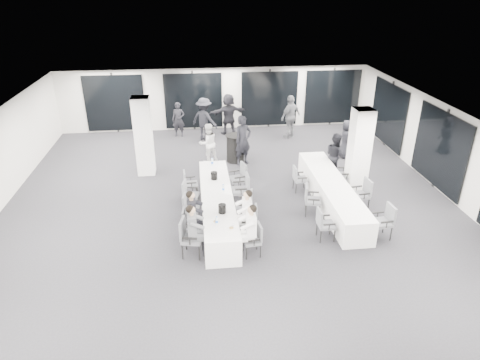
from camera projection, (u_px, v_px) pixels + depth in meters
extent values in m
cube|color=black|center=(232.00, 212.00, 12.98)|extent=(14.00, 16.00, 0.02)
cube|color=white|center=(231.00, 123.00, 11.77)|extent=(14.00, 16.00, 0.02)
cube|color=beige|center=(459.00, 159.00, 13.08)|extent=(0.02, 16.00, 2.80)
cube|color=beige|center=(215.00, 99.00, 19.56)|extent=(14.00, 0.02, 2.80)
cube|color=black|center=(215.00, 100.00, 19.52)|extent=(13.60, 0.06, 2.50)
cube|color=black|center=(440.00, 149.00, 13.99)|extent=(0.06, 14.00, 2.50)
cube|color=white|center=(144.00, 136.00, 14.97)|extent=(0.60, 0.60, 2.80)
cube|color=white|center=(359.00, 151.00, 13.70)|extent=(0.60, 0.60, 2.80)
cube|color=white|center=(217.00, 206.00, 12.55)|extent=(0.90, 5.00, 0.75)
cube|color=white|center=(332.00, 193.00, 13.29)|extent=(0.90, 5.00, 0.75)
cylinder|color=black|center=(235.00, 148.00, 16.35)|extent=(0.66, 0.66, 1.04)
cylinder|color=black|center=(235.00, 135.00, 16.12)|extent=(0.76, 0.76, 0.02)
cube|color=#56595E|center=(192.00, 239.00, 10.77)|extent=(0.59, 0.61, 0.09)
cube|color=#56595E|center=(182.00, 228.00, 10.66)|extent=(0.16, 0.50, 0.49)
cylinder|color=black|center=(186.00, 242.00, 11.09)|extent=(0.04, 0.04, 0.44)
cylinder|color=black|center=(183.00, 252.00, 10.71)|extent=(0.04, 0.04, 0.44)
cylinder|color=black|center=(202.00, 243.00, 11.06)|extent=(0.04, 0.04, 0.44)
cylinder|color=black|center=(199.00, 253.00, 10.67)|extent=(0.04, 0.04, 0.44)
cube|color=black|center=(194.00, 227.00, 10.93)|extent=(0.37, 0.12, 0.04)
cube|color=black|center=(190.00, 239.00, 10.45)|extent=(0.37, 0.12, 0.04)
cube|color=#56595E|center=(192.00, 225.00, 11.50)|extent=(0.48, 0.49, 0.07)
cube|color=#56595E|center=(184.00, 217.00, 11.39)|extent=(0.10, 0.43, 0.43)
cylinder|color=black|center=(186.00, 228.00, 11.76)|extent=(0.03, 0.03, 0.38)
cylinder|color=black|center=(185.00, 236.00, 11.43)|extent=(0.03, 0.03, 0.38)
cylinder|color=black|center=(200.00, 228.00, 11.77)|extent=(0.03, 0.03, 0.38)
cylinder|color=black|center=(199.00, 236.00, 11.43)|extent=(0.03, 0.03, 0.38)
cube|color=black|center=(192.00, 215.00, 11.64)|extent=(0.32, 0.07, 0.04)
cube|color=black|center=(191.00, 224.00, 11.22)|extent=(0.32, 0.07, 0.04)
cube|color=#56595E|center=(192.00, 209.00, 12.28)|extent=(0.49, 0.51, 0.07)
cube|color=#56595E|center=(184.00, 202.00, 12.18)|extent=(0.13, 0.42, 0.42)
cylinder|color=black|center=(187.00, 213.00, 12.55)|extent=(0.03, 0.03, 0.37)
cylinder|color=black|center=(185.00, 219.00, 12.22)|extent=(0.03, 0.03, 0.37)
cylinder|color=black|center=(199.00, 213.00, 12.53)|extent=(0.03, 0.03, 0.37)
cylinder|color=black|center=(197.00, 220.00, 12.20)|extent=(0.03, 0.03, 0.37)
cube|color=black|center=(193.00, 201.00, 12.41)|extent=(0.31, 0.09, 0.04)
cube|color=black|center=(190.00, 209.00, 12.00)|extent=(0.31, 0.09, 0.04)
cube|color=#56595E|center=(191.00, 196.00, 13.01)|extent=(0.52, 0.53, 0.08)
cube|color=#56595E|center=(184.00, 188.00, 12.92)|extent=(0.14, 0.44, 0.43)
cylinder|color=black|center=(187.00, 199.00, 13.30)|extent=(0.03, 0.03, 0.39)
cylinder|color=black|center=(184.00, 205.00, 12.96)|extent=(0.03, 0.03, 0.39)
cylinder|color=black|center=(199.00, 200.00, 13.27)|extent=(0.03, 0.03, 0.39)
cylinder|color=black|center=(197.00, 206.00, 12.93)|extent=(0.03, 0.03, 0.39)
cube|color=black|center=(193.00, 188.00, 13.16)|extent=(0.32, 0.10, 0.04)
cube|color=black|center=(190.00, 195.00, 12.73)|extent=(0.32, 0.10, 0.04)
cube|color=#56595E|center=(191.00, 184.00, 13.77)|extent=(0.45, 0.46, 0.07)
cube|color=#56595E|center=(185.00, 178.00, 13.63)|extent=(0.08, 0.42, 0.42)
cylinder|color=black|center=(186.00, 188.00, 14.00)|extent=(0.03, 0.03, 0.37)
cylinder|color=black|center=(186.00, 193.00, 13.68)|extent=(0.03, 0.03, 0.37)
cylinder|color=black|center=(197.00, 187.00, 14.06)|extent=(0.03, 0.03, 0.37)
cylinder|color=black|center=(198.00, 192.00, 13.74)|extent=(0.03, 0.03, 0.37)
cube|color=black|center=(190.00, 177.00, 13.91)|extent=(0.31, 0.06, 0.04)
cube|color=black|center=(191.00, 183.00, 13.50)|extent=(0.31, 0.06, 0.04)
cube|color=#56595E|center=(252.00, 241.00, 10.82)|extent=(0.47, 0.48, 0.07)
cube|color=#56595E|center=(260.00, 232.00, 10.75)|extent=(0.10, 0.42, 0.42)
cylinder|color=black|center=(260.00, 251.00, 10.79)|extent=(0.03, 0.03, 0.37)
cylinder|color=black|center=(257.00, 243.00, 11.11)|extent=(0.03, 0.03, 0.37)
cylinder|color=black|center=(246.00, 253.00, 10.71)|extent=(0.03, 0.03, 0.37)
cylinder|color=black|center=(243.00, 245.00, 11.04)|extent=(0.03, 0.03, 0.37)
cube|color=black|center=(254.00, 241.00, 10.55)|extent=(0.31, 0.07, 0.04)
cube|color=black|center=(250.00, 231.00, 10.95)|extent=(0.31, 0.07, 0.04)
cube|color=#56595E|center=(248.00, 223.00, 11.52)|extent=(0.51, 0.52, 0.08)
cube|color=#56595E|center=(256.00, 214.00, 11.41)|extent=(0.11, 0.46, 0.46)
cylinder|color=black|center=(255.00, 235.00, 11.45)|extent=(0.04, 0.04, 0.41)
cylinder|color=black|center=(255.00, 227.00, 11.81)|extent=(0.04, 0.04, 0.41)
cylinder|color=black|center=(240.00, 235.00, 11.45)|extent=(0.04, 0.04, 0.41)
cylinder|color=black|center=(240.00, 227.00, 11.81)|extent=(0.04, 0.04, 0.41)
cube|color=black|center=(248.00, 222.00, 11.23)|extent=(0.34, 0.07, 0.04)
cube|color=black|center=(248.00, 213.00, 11.68)|extent=(0.34, 0.07, 0.04)
cube|color=#56595E|center=(243.00, 206.00, 12.40)|extent=(0.54, 0.55, 0.08)
cube|color=#56595E|center=(251.00, 199.00, 12.27)|extent=(0.16, 0.45, 0.45)
cylinder|color=black|center=(249.00, 217.00, 12.31)|extent=(0.03, 0.03, 0.40)
cylinder|color=black|center=(251.00, 210.00, 12.66)|extent=(0.03, 0.03, 0.40)
cylinder|color=black|center=(236.00, 216.00, 12.35)|extent=(0.03, 0.03, 0.40)
cylinder|color=black|center=(238.00, 210.00, 12.70)|extent=(0.03, 0.03, 0.40)
cube|color=black|center=(243.00, 205.00, 12.11)|extent=(0.33, 0.11, 0.04)
cube|color=black|center=(244.00, 197.00, 12.55)|extent=(0.33, 0.11, 0.04)
cube|color=#56595E|center=(240.00, 191.00, 13.20)|extent=(0.50, 0.52, 0.09)
cube|color=#56595E|center=(248.00, 182.00, 13.11)|extent=(0.08, 0.49, 0.49)
cylinder|color=black|center=(248.00, 201.00, 13.15)|extent=(0.04, 0.04, 0.44)
cylinder|color=black|center=(246.00, 195.00, 13.53)|extent=(0.04, 0.04, 0.44)
cylinder|color=black|center=(234.00, 202.00, 13.10)|extent=(0.04, 0.04, 0.44)
cylinder|color=black|center=(232.00, 195.00, 13.48)|extent=(0.04, 0.04, 0.44)
cube|color=black|center=(241.00, 189.00, 12.89)|extent=(0.36, 0.05, 0.04)
cube|color=black|center=(239.00, 182.00, 13.36)|extent=(0.36, 0.05, 0.04)
cube|color=#56595E|center=(237.00, 179.00, 13.97)|extent=(0.59, 0.61, 0.08)
cube|color=#56595E|center=(244.00, 170.00, 13.92)|extent=(0.18, 0.48, 0.48)
cylinder|color=black|center=(245.00, 188.00, 13.97)|extent=(0.04, 0.04, 0.43)
cylinder|color=black|center=(241.00, 183.00, 14.33)|extent=(0.04, 0.04, 0.43)
cylinder|color=black|center=(233.00, 190.00, 13.84)|extent=(0.04, 0.04, 0.43)
cylinder|color=black|center=(229.00, 185.00, 14.19)|extent=(0.04, 0.04, 0.43)
cube|color=black|center=(240.00, 177.00, 13.67)|extent=(0.36, 0.13, 0.04)
cube|color=black|center=(234.00, 171.00, 14.12)|extent=(0.36, 0.13, 0.04)
cube|color=#56595E|center=(326.00, 225.00, 11.47)|extent=(0.44, 0.46, 0.08)
cube|color=#56595E|center=(319.00, 217.00, 11.34)|extent=(0.06, 0.44, 0.44)
cylinder|color=black|center=(317.00, 229.00, 11.72)|extent=(0.03, 0.03, 0.39)
cylinder|color=black|center=(321.00, 237.00, 11.38)|extent=(0.03, 0.03, 0.39)
cylinder|color=black|center=(330.00, 228.00, 11.76)|extent=(0.03, 0.03, 0.39)
cylinder|color=black|center=(334.00, 236.00, 11.42)|extent=(0.03, 0.03, 0.39)
cube|color=black|center=(324.00, 215.00, 11.62)|extent=(0.32, 0.04, 0.04)
cube|color=black|center=(329.00, 224.00, 11.19)|extent=(0.32, 0.04, 0.04)
cube|color=#56595E|center=(313.00, 201.00, 12.67)|extent=(0.55, 0.57, 0.08)
cube|color=#56595E|center=(306.00, 192.00, 12.58)|extent=(0.16, 0.46, 0.46)
cylinder|color=black|center=(306.00, 204.00, 12.97)|extent=(0.04, 0.04, 0.41)
cylinder|color=black|center=(306.00, 211.00, 12.62)|extent=(0.04, 0.04, 0.41)
cylinder|color=black|center=(319.00, 205.00, 12.93)|extent=(0.04, 0.04, 0.41)
cylinder|color=black|center=(319.00, 212.00, 12.57)|extent=(0.04, 0.04, 0.41)
cube|color=black|center=(313.00, 192.00, 12.82)|extent=(0.34, 0.12, 0.04)
cube|color=black|center=(314.00, 200.00, 12.37)|extent=(0.34, 0.12, 0.04)
cube|color=#56595E|center=(300.00, 179.00, 14.09)|extent=(0.43, 0.45, 0.07)
cube|color=#56595E|center=(295.00, 173.00, 13.96)|extent=(0.07, 0.42, 0.42)
cylinder|color=black|center=(293.00, 183.00, 14.33)|extent=(0.03, 0.03, 0.37)
cylinder|color=black|center=(296.00, 188.00, 14.00)|extent=(0.03, 0.03, 0.37)
cylinder|color=black|center=(304.00, 183.00, 14.38)|extent=(0.03, 0.03, 0.37)
cylinder|color=black|center=(307.00, 188.00, 14.05)|extent=(0.03, 0.03, 0.37)
cube|color=black|center=(299.00, 172.00, 14.23)|extent=(0.31, 0.04, 0.04)
cube|color=black|center=(303.00, 178.00, 13.82)|extent=(0.31, 0.04, 0.04)
cube|color=#56595E|center=(382.00, 223.00, 11.52)|extent=(0.51, 0.53, 0.08)
cube|color=#56595E|center=(391.00, 213.00, 11.43)|extent=(0.10, 0.47, 0.47)
cylinder|color=black|center=(391.00, 234.00, 11.48)|extent=(0.04, 0.04, 0.42)
cylinder|color=black|center=(384.00, 226.00, 11.84)|extent=(0.04, 0.04, 0.42)
cylinder|color=black|center=(377.00, 235.00, 11.41)|extent=(0.04, 0.04, 0.42)
cylinder|color=black|center=(370.00, 227.00, 11.77)|extent=(0.04, 0.04, 0.42)
cube|color=black|center=(387.00, 222.00, 11.21)|extent=(0.35, 0.07, 0.04)
cube|color=black|center=(378.00, 212.00, 11.67)|extent=(0.35, 0.07, 0.04)
cube|color=#56595E|center=(360.00, 195.00, 12.96)|extent=(0.52, 0.54, 0.08)
cube|color=#56595E|center=(368.00, 186.00, 12.88)|extent=(0.11, 0.47, 0.47)
cylinder|color=black|center=(368.00, 205.00, 12.93)|extent=(0.04, 0.04, 0.42)
cylinder|color=black|center=(362.00, 199.00, 13.29)|extent=(0.04, 0.04, 0.42)
cylinder|color=black|center=(356.00, 207.00, 12.84)|extent=(0.04, 0.04, 0.42)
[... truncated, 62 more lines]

